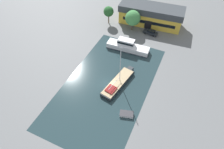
% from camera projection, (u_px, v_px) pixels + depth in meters
% --- Properties ---
extents(ground_plane, '(440.00, 440.00, 0.00)m').
position_uv_depth(ground_plane, '(107.00, 84.00, 51.86)').
color(ground_plane, slate).
extents(water_canal, '(20.82, 38.04, 0.01)m').
position_uv_depth(water_canal, '(107.00, 84.00, 51.86)').
color(water_canal, '#23383D').
rests_on(water_canal, ground).
extents(warehouse_building, '(22.15, 9.07, 6.61)m').
position_uv_depth(warehouse_building, '(151.00, 15.00, 68.65)').
color(warehouse_building, gold).
rests_on(warehouse_building, ground).
extents(quay_tree_near_building, '(5.02, 5.02, 7.02)m').
position_uv_depth(quay_tree_near_building, '(133.00, 18.00, 65.17)').
color(quay_tree_near_building, brown).
rests_on(quay_tree_near_building, ground).
extents(quay_tree_by_water, '(3.49, 3.49, 6.23)m').
position_uv_depth(quay_tree_by_water, '(109.00, 12.00, 68.02)').
color(quay_tree_by_water, brown).
rests_on(quay_tree_by_water, ground).
extents(parked_car, '(4.89, 2.29, 1.57)m').
position_uv_depth(parked_car, '(151.00, 32.00, 66.17)').
color(parked_car, '#1E2328').
rests_on(parked_car, ground).
extents(sailboat_moored, '(5.07, 12.65, 11.88)m').
position_uv_depth(sailboat_moored, '(118.00, 83.00, 51.46)').
color(sailboat_moored, '#23282D').
rests_on(sailboat_moored, water_canal).
extents(motor_cruiser, '(13.15, 3.88, 3.63)m').
position_uv_depth(motor_cruiser, '(127.00, 46.00, 60.37)').
color(motor_cruiser, white).
rests_on(motor_cruiser, water_canal).
extents(small_dinghy, '(3.47, 2.49, 0.67)m').
position_uv_depth(small_dinghy, '(126.00, 114.00, 45.44)').
color(small_dinghy, white).
rests_on(small_dinghy, water_canal).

